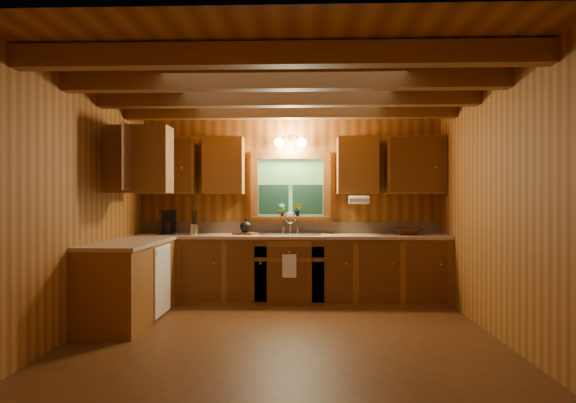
# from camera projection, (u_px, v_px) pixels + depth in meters

# --- Properties ---
(room) EXTENTS (4.20, 4.20, 4.20)m
(room) POSITION_uv_depth(u_px,v_px,m) (285.00, 207.00, 4.96)
(room) COLOR #502E13
(room) RESTS_ON ground
(ceiling_beams) EXTENTS (4.20, 2.54, 0.18)m
(ceiling_beams) POSITION_uv_depth(u_px,v_px,m) (285.00, 90.00, 4.96)
(ceiling_beams) COLOR brown
(ceiling_beams) RESTS_ON room
(base_cabinets) EXTENTS (4.20, 2.22, 0.86)m
(base_cabinets) POSITION_uv_depth(u_px,v_px,m) (251.00, 273.00, 6.27)
(base_cabinets) COLOR brown
(base_cabinets) RESTS_ON ground
(countertop) EXTENTS (4.20, 2.24, 0.04)m
(countertop) POSITION_uv_depth(u_px,v_px,m) (252.00, 238.00, 6.27)
(countertop) COLOR tan
(countertop) RESTS_ON base_cabinets
(backsplash) EXTENTS (4.20, 0.02, 0.16)m
(backsplash) POSITION_uv_depth(u_px,v_px,m) (291.00, 227.00, 6.85)
(backsplash) COLOR tan
(backsplash) RESTS_ON room
(dishwasher_panel) EXTENTS (0.02, 0.60, 0.80)m
(dishwasher_panel) POSITION_uv_depth(u_px,v_px,m) (162.00, 280.00, 5.70)
(dishwasher_panel) COLOR white
(dishwasher_panel) RESTS_ON base_cabinets
(upper_cabinets) EXTENTS (4.19, 1.77, 0.78)m
(upper_cabinets) POSITION_uv_depth(u_px,v_px,m) (247.00, 164.00, 6.40)
(upper_cabinets) COLOR brown
(upper_cabinets) RESTS_ON room
(window) EXTENTS (1.12, 0.08, 1.00)m
(window) POSITION_uv_depth(u_px,v_px,m) (291.00, 189.00, 6.83)
(window) COLOR brown
(window) RESTS_ON room
(window_sill) EXTENTS (1.06, 0.14, 0.04)m
(window_sill) POSITION_uv_depth(u_px,v_px,m) (291.00, 218.00, 6.78)
(window_sill) COLOR brown
(window_sill) RESTS_ON room
(wall_sconce) EXTENTS (0.45, 0.21, 0.17)m
(wall_sconce) POSITION_uv_depth(u_px,v_px,m) (290.00, 142.00, 6.71)
(wall_sconce) COLOR black
(wall_sconce) RESTS_ON room
(paper_towel_roll) EXTENTS (0.27, 0.11, 0.11)m
(paper_towel_roll) POSITION_uv_depth(u_px,v_px,m) (359.00, 200.00, 6.46)
(paper_towel_roll) COLOR white
(paper_towel_roll) RESTS_ON upper_cabinets
(dish_towel) EXTENTS (0.18, 0.01, 0.30)m
(dish_towel) POSITION_uv_depth(u_px,v_px,m) (289.00, 266.00, 6.23)
(dish_towel) COLOR white
(dish_towel) RESTS_ON base_cabinets
(sink) EXTENTS (0.82, 0.48, 0.43)m
(sink) POSITION_uv_depth(u_px,v_px,m) (290.00, 238.00, 6.57)
(sink) COLOR silver
(sink) RESTS_ON countertop
(coffee_maker) EXTENTS (0.19, 0.24, 0.33)m
(coffee_maker) POSITION_uv_depth(u_px,v_px,m) (168.00, 222.00, 6.69)
(coffee_maker) COLOR black
(coffee_maker) RESTS_ON countertop
(utensil_crock) EXTENTS (0.11, 0.11, 0.33)m
(utensil_crock) POSITION_uv_depth(u_px,v_px,m) (194.00, 229.00, 6.53)
(utensil_crock) COLOR silver
(utensil_crock) RESTS_ON countertop
(cutting_board) EXTENTS (0.35, 0.30, 0.03)m
(cutting_board) POSITION_uv_depth(u_px,v_px,m) (246.00, 234.00, 6.57)
(cutting_board) COLOR #552F12
(cutting_board) RESTS_ON countertop
(teakettle) EXTENTS (0.16, 0.16, 0.20)m
(teakettle) POSITION_uv_depth(u_px,v_px,m) (246.00, 227.00, 6.57)
(teakettle) COLOR black
(teakettle) RESTS_ON cutting_board
(wicker_basket) EXTENTS (0.46, 0.46, 0.09)m
(wicker_basket) POSITION_uv_depth(u_px,v_px,m) (408.00, 231.00, 6.54)
(wicker_basket) COLOR #48230C
(wicker_basket) RESTS_ON countertop
(potted_plant_left) EXTENTS (0.11, 0.09, 0.19)m
(potted_plant_left) POSITION_uv_depth(u_px,v_px,m) (282.00, 210.00, 6.77)
(potted_plant_left) COLOR #552F12
(potted_plant_left) RESTS_ON window_sill
(potted_plant_right) EXTENTS (0.12, 0.10, 0.18)m
(potted_plant_right) POSITION_uv_depth(u_px,v_px,m) (298.00, 210.00, 6.77)
(potted_plant_right) COLOR #552F12
(potted_plant_right) RESTS_ON window_sill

